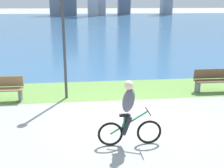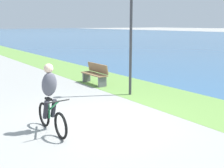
{
  "view_description": "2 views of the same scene",
  "coord_description": "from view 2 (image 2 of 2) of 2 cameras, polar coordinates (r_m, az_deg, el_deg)",
  "views": [
    {
      "loc": [
        -1.25,
        -7.79,
        3.47
      ],
      "look_at": [
        -0.32,
        0.33,
        1.09
      ],
      "focal_mm": 45.68,
      "sensor_mm": 36.0,
      "label": 1
    },
    {
      "loc": [
        5.85,
        -3.88,
        2.57
      ],
      "look_at": [
        -0.07,
        0.36,
        0.97
      ],
      "focal_mm": 43.92,
      "sensor_mm": 36.0,
      "label": 2
    }
  ],
  "objects": [
    {
      "name": "ground_plane",
      "position": [
        7.48,
        -1.97,
        -7.72
      ],
      "size": [
        300.0,
        300.0,
        0.0
      ],
      "primitive_type": "plane",
      "color": "#9E9E99"
    },
    {
      "name": "grass_strip_bayside",
      "position": [
        9.57,
        14.43,
        -3.57
      ],
      "size": [
        120.0,
        2.64,
        0.01
      ],
      "primitive_type": "cube",
      "color": "#6B9947",
      "rests_on": "ground"
    },
    {
      "name": "cyclist_lead",
      "position": [
        6.68,
        -12.73,
        -3.0
      ],
      "size": [
        1.61,
        0.52,
        1.67
      ],
      "color": "black",
      "rests_on": "ground"
    },
    {
      "name": "bench_far_along_path",
      "position": [
        11.9,
        -3.53,
        2.1
      ],
      "size": [
        1.5,
        0.47,
        0.9
      ],
      "color": "olive",
      "rests_on": "ground"
    },
    {
      "name": "lamppost_tall",
      "position": [
        9.91,
        4.0,
        13.48
      ],
      "size": [
        0.28,
        0.28,
        4.28
      ],
      "color": "#38383D",
      "rests_on": "ground"
    }
  ]
}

